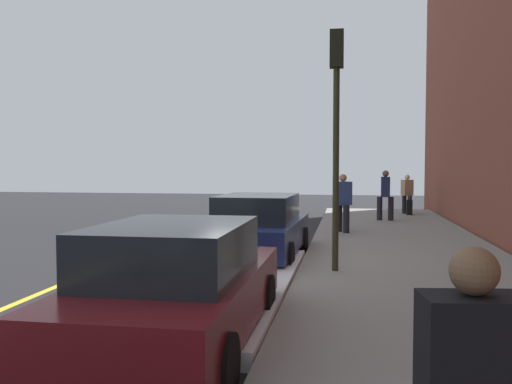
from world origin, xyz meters
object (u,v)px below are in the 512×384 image
Objects in this scene: parked_car_maroon at (177,286)px; parked_car_navy at (259,228)px; pedestrian_navy_coat at (385,194)px; pedestrian_tan_coat at (407,193)px; traffic_light_pole at (336,110)px; rolling_suitcase at (409,207)px; pedestrian_blue_coat at (343,201)px.

parked_car_maroon and parked_car_navy have the same top height.
pedestrian_navy_coat reaches higher than pedestrian_tan_coat.
rolling_suitcase is (12.30, -2.70, -2.77)m from traffic_light_pole.
rolling_suitcase is at bearing -25.08° from pedestrian_navy_coat.
pedestrian_navy_coat reaches higher than pedestrian_blue_coat.
pedestrian_tan_coat is 1.68× the size of rolling_suitcase.
parked_car_maroon is 10.62m from pedestrian_blue_coat.
pedestrian_tan_coat is 13.16m from traffic_light_pole.
rolling_suitcase is (-0.40, -0.05, -0.56)m from pedestrian_tan_coat.
pedestrian_tan_coat is (2.78, -1.06, -0.11)m from pedestrian_navy_coat.
pedestrian_blue_coat is at bearing -22.53° from parked_car_navy.
pedestrian_navy_coat is 2.98m from pedestrian_tan_coat.
traffic_light_pole reaches higher than pedestrian_navy_coat.
pedestrian_navy_coat is 1.04× the size of pedestrian_blue_coat.
traffic_light_pole is (-1.61, -1.76, 2.47)m from parked_car_navy.
parked_car_maroon is at bearing 166.89° from pedestrian_navy_coat.
rolling_suitcase is at bearing -172.57° from pedestrian_tan_coat.
parked_car_maroon is 1.01× the size of parked_car_navy.
parked_car_navy is 4.81m from pedestrian_blue_coat.
pedestrian_tan_coat is (11.09, -4.41, 0.26)m from parked_car_navy.
pedestrian_navy_coat is 1.89× the size of rolling_suitcase.
parked_car_navy is 2.45× the size of pedestrian_blue_coat.
parked_car_maroon is 5.35m from traffic_light_pole.
parked_car_navy is 2.65× the size of pedestrian_tan_coat.
pedestrian_blue_coat is at bearing 158.75° from pedestrian_navy_coat.
pedestrian_navy_coat is 10.26m from traffic_light_pole.
pedestrian_navy_coat is 2.71m from rolling_suitcase.
pedestrian_navy_coat is 1.13× the size of pedestrian_tan_coat.
traffic_light_pole reaches higher than pedestrian_tan_coat.
pedestrian_navy_coat is at bearing -13.11° from parked_car_maroon.
pedestrian_blue_coat is at bearing -9.94° from parked_car_maroon.
parked_car_navy is at bearing 47.43° from traffic_light_pole.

